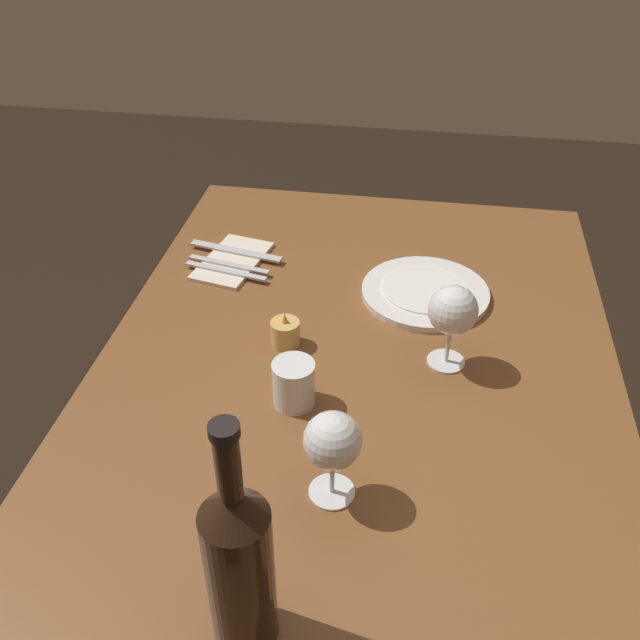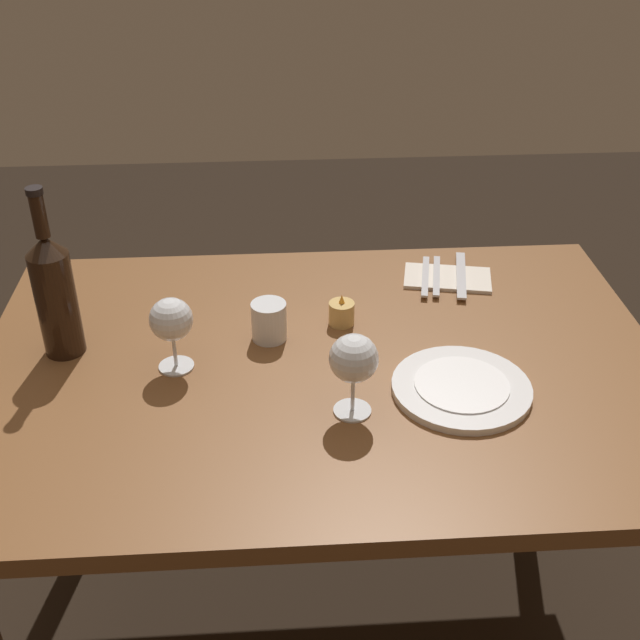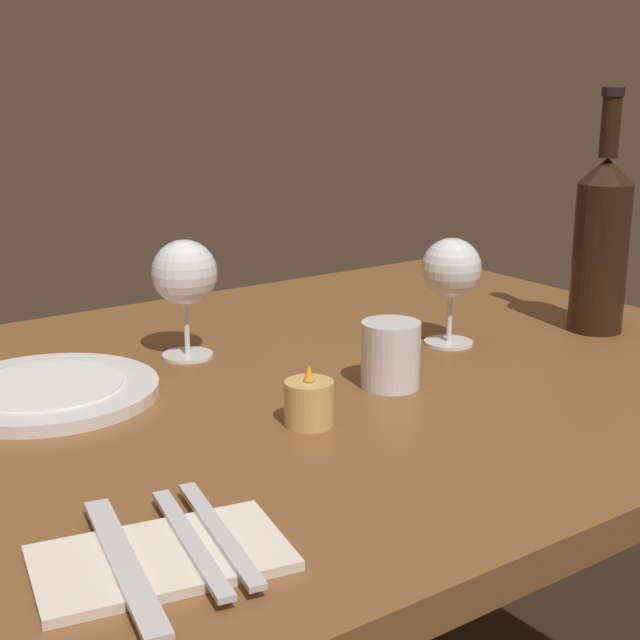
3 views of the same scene
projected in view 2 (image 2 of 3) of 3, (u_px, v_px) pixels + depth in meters
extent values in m
plane|color=black|center=(322.00, 616.00, 1.91)|extent=(6.00, 6.00, 0.00)
cube|color=brown|center=(322.00, 369.00, 1.52)|extent=(1.30, 0.90, 0.04)
cylinder|color=brown|center=(81.00, 410.00, 2.01)|extent=(0.06, 0.06, 0.70)
cylinder|color=brown|center=(536.00, 391.00, 2.07)|extent=(0.06, 0.06, 0.70)
cylinder|color=white|center=(352.00, 410.00, 1.39)|extent=(0.07, 0.07, 0.00)
cylinder|color=white|center=(353.00, 393.00, 1.36)|extent=(0.01, 0.01, 0.07)
sphere|color=white|center=(354.00, 358.00, 1.33)|extent=(0.08, 0.08, 0.08)
cylinder|color=#510A14|center=(354.00, 361.00, 1.33)|extent=(0.07, 0.07, 0.02)
cylinder|color=white|center=(176.00, 367.00, 1.49)|extent=(0.07, 0.07, 0.00)
cylinder|color=white|center=(174.00, 351.00, 1.47)|extent=(0.01, 0.01, 0.07)
sphere|color=white|center=(171.00, 321.00, 1.44)|extent=(0.08, 0.08, 0.08)
cylinder|color=#510A14|center=(171.00, 324.00, 1.44)|extent=(0.06, 0.06, 0.01)
cylinder|color=black|center=(57.00, 304.00, 1.49)|extent=(0.08, 0.08, 0.21)
cone|color=black|center=(45.00, 246.00, 1.42)|extent=(0.08, 0.08, 0.03)
cylinder|color=black|center=(39.00, 216.00, 1.39)|extent=(0.03, 0.03, 0.08)
cylinder|color=black|center=(34.00, 191.00, 1.37)|extent=(0.03, 0.03, 0.01)
cylinder|color=white|center=(269.00, 321.00, 1.56)|extent=(0.07, 0.07, 0.08)
cylinder|color=silver|center=(269.00, 329.00, 1.57)|extent=(0.06, 0.06, 0.03)
cylinder|color=#DBB266|center=(342.00, 313.00, 1.61)|extent=(0.05, 0.05, 0.05)
cylinder|color=white|center=(342.00, 316.00, 1.62)|extent=(0.04, 0.04, 0.03)
cone|color=#F99E2D|center=(342.00, 299.00, 1.60)|extent=(0.01, 0.01, 0.02)
cylinder|color=white|center=(461.00, 388.00, 1.43)|extent=(0.25, 0.25, 0.01)
cylinder|color=white|center=(462.00, 384.00, 1.43)|extent=(0.17, 0.17, 0.00)
cube|color=silver|center=(447.00, 278.00, 1.78)|extent=(0.21, 0.15, 0.01)
cube|color=silver|center=(437.00, 276.00, 1.77)|extent=(0.05, 0.18, 0.00)
cube|color=silver|center=(425.00, 276.00, 1.77)|extent=(0.05, 0.18, 0.00)
cube|color=silver|center=(461.00, 275.00, 1.78)|extent=(0.06, 0.21, 0.00)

